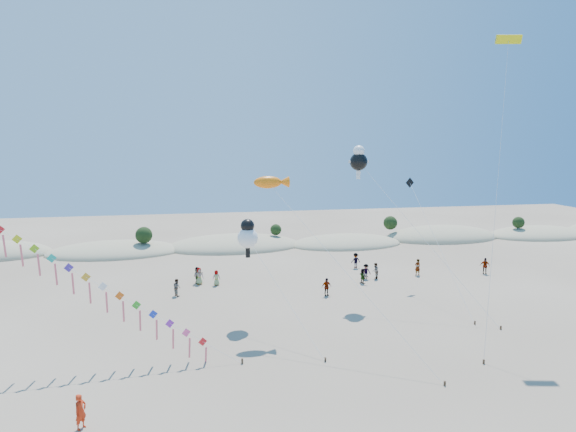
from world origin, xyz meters
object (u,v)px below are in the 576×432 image
at_px(fish_kite, 272,183).
at_px(flyer_foreground, 81,412).
at_px(kite_train, 11,237).
at_px(parafoil_kite, 508,48).

height_order(fish_kite, flyer_foreground, fish_kite).
distance_m(kite_train, fish_kite, 18.29).
xyz_separation_m(parafoil_kite, flyer_foreground, (-30.22, -10.61, -20.88)).
xyz_separation_m(kite_train, flyer_foreground, (5.64, -8.71, -7.59)).
xyz_separation_m(fish_kite, parafoil_kite, (18.26, -2.18, 10.39)).
distance_m(kite_train, parafoil_kite, 38.29).
distance_m(kite_train, flyer_foreground, 12.85).
bearing_deg(flyer_foreground, fish_kite, -7.60).
height_order(fish_kite, parafoil_kite, parafoil_kite).
height_order(parafoil_kite, flyer_foreground, parafoil_kite).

